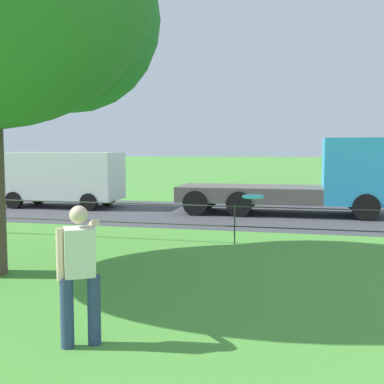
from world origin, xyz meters
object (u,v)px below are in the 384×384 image
object	(u,v)px
panel_van_far_right	(60,176)
flatbed_truck_center	(310,181)
frisbee	(253,196)
person_thrower	(80,271)

from	to	relation	value
panel_van_far_right	flatbed_truck_center	distance (m)	9.97
frisbee	panel_van_far_right	distance (m)	15.28
person_thrower	panel_van_far_right	world-z (taller)	panel_van_far_right
panel_van_far_right	flatbed_truck_center	xyz separation A→B (m)	(9.97, -0.11, -0.05)
panel_van_far_right	flatbed_truck_center	size ratio (longest dim) A/B	0.69
flatbed_truck_center	frisbee	bearing A→B (deg)	-93.20
person_thrower	frisbee	xyz separation A→B (m)	(1.96, 0.88, 0.85)
person_thrower	flatbed_truck_center	xyz separation A→B (m)	(2.63, 12.89, 0.30)
panel_van_far_right	person_thrower	bearing A→B (deg)	-60.54
frisbee	panel_van_far_right	world-z (taller)	panel_van_far_right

